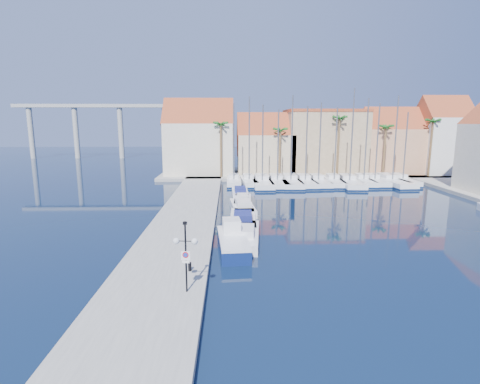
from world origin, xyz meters
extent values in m
plane|color=black|center=(0.00, 0.00, 0.00)|extent=(260.00, 260.00, 0.00)
cube|color=gray|center=(-9.00, 13.50, 0.25)|extent=(6.00, 77.00, 0.50)
cube|color=gray|center=(10.00, 48.00, 0.25)|extent=(54.00, 16.00, 0.50)
cylinder|color=black|center=(-7.00, -2.02, 2.52)|extent=(0.10, 0.10, 4.03)
cylinder|color=black|center=(-7.25, -2.00, 3.42)|extent=(0.51, 0.10, 0.05)
cylinder|color=black|center=(-6.75, -2.04, 3.42)|extent=(0.51, 0.10, 0.05)
sphere|color=white|center=(-7.50, -1.97, 3.42)|extent=(0.36, 0.36, 0.36)
sphere|color=white|center=(-6.50, -2.07, 3.42)|extent=(0.36, 0.36, 0.36)
cube|color=black|center=(-7.00, -2.02, 4.43)|extent=(0.23, 0.14, 0.16)
cube|color=white|center=(-7.01, -2.08, 2.62)|extent=(0.50, 0.08, 0.50)
cylinder|color=red|center=(-7.01, -2.11, 2.67)|extent=(0.34, 0.05, 0.34)
cylinder|color=#1933A5|center=(-7.01, -2.12, 2.67)|extent=(0.24, 0.03, 0.24)
cube|color=white|center=(-7.01, -2.08, 2.26)|extent=(0.40, 0.07, 0.14)
cylinder|color=black|center=(-7.14, 0.93, 0.77)|extent=(0.22, 0.22, 0.55)
cube|color=#0E1E53|center=(-4.36, 5.96, 0.47)|extent=(2.58, 6.44, 0.94)
cube|color=white|center=(-4.36, 5.96, 1.05)|extent=(2.58, 6.44, 0.21)
cube|color=white|center=(-4.45, 7.22, 1.63)|extent=(1.49, 1.78, 1.15)
cube|color=white|center=(-3.40, 8.35, 0.40)|extent=(3.02, 7.63, 0.80)
cube|color=white|center=(-3.47, 7.61, 1.10)|extent=(1.89, 2.74, 0.60)
cube|color=white|center=(-3.33, 13.30, 0.40)|extent=(2.63, 7.54, 0.80)
cube|color=navy|center=(-3.35, 12.56, 1.10)|extent=(1.76, 2.67, 0.60)
cube|color=white|center=(-3.16, 18.80, 0.40)|extent=(2.81, 7.06, 0.80)
cube|color=white|center=(-3.10, 18.11, 1.10)|extent=(1.75, 2.54, 0.60)
cube|color=white|center=(-3.02, 22.23, 0.40)|extent=(2.26, 6.11, 0.80)
cube|color=white|center=(-3.05, 21.63, 1.10)|extent=(1.46, 2.18, 0.60)
cube|color=white|center=(-3.20, 27.28, 0.40)|extent=(2.11, 6.37, 0.80)
cube|color=navy|center=(-3.19, 26.65, 1.10)|extent=(1.45, 2.24, 0.60)
cube|color=white|center=(-3.90, 36.66, 0.50)|extent=(2.12, 8.12, 1.00)
cube|color=#0E2046|center=(-3.90, 36.66, 0.18)|extent=(2.18, 8.18, 0.28)
cube|color=white|center=(-3.90, 37.47, 1.30)|extent=(1.48, 2.44, 0.60)
cylinder|color=slate|center=(-3.90, 36.25, 6.77)|extent=(0.20, 0.20, 11.53)
cube|color=white|center=(-1.56, 36.48, 0.50)|extent=(2.67, 8.46, 1.00)
cube|color=#0E2046|center=(-1.56, 36.48, 0.18)|extent=(2.73, 8.52, 0.28)
cube|color=white|center=(-1.61, 37.32, 1.30)|extent=(1.67, 2.59, 0.60)
cylinder|color=slate|center=(-1.53, 36.07, 7.27)|extent=(0.20, 0.20, 12.54)
cube|color=white|center=(0.43, 35.53, 0.50)|extent=(2.93, 11.09, 1.00)
cube|color=#0E2046|center=(0.43, 35.53, 0.18)|extent=(2.99, 11.15, 0.28)
cube|color=white|center=(0.43, 36.63, 1.30)|extent=(2.03, 3.33, 0.60)
cylinder|color=slate|center=(0.44, 34.97, 6.64)|extent=(0.20, 0.20, 11.27)
cube|color=white|center=(2.81, 35.89, 0.50)|extent=(2.82, 10.43, 1.00)
cube|color=#0E2046|center=(2.81, 35.89, 0.18)|extent=(2.88, 10.49, 0.28)
cube|color=white|center=(2.80, 36.93, 1.30)|extent=(1.93, 3.14, 0.60)
cylinder|color=slate|center=(2.82, 35.37, 6.31)|extent=(0.20, 0.20, 10.62)
cube|color=white|center=(4.95, 36.11, 0.50)|extent=(3.37, 11.36, 1.00)
cube|color=#0E2046|center=(4.95, 36.11, 0.18)|extent=(3.43, 11.42, 0.28)
cube|color=white|center=(5.00, 37.23, 1.30)|extent=(2.18, 3.45, 0.60)
cylinder|color=slate|center=(4.93, 35.54, 7.34)|extent=(0.20, 0.20, 12.67)
cube|color=white|center=(7.15, 35.84, 0.50)|extent=(2.60, 9.65, 1.00)
cube|color=#0E2046|center=(7.15, 35.84, 0.18)|extent=(2.66, 9.71, 0.28)
cube|color=white|center=(7.14, 36.80, 1.30)|extent=(1.78, 2.90, 0.60)
cylinder|color=slate|center=(7.15, 35.36, 6.56)|extent=(0.20, 0.20, 11.13)
cube|color=white|center=(9.22, 35.91, 0.50)|extent=(2.62, 9.37, 1.00)
cube|color=#0E2046|center=(9.22, 35.91, 0.18)|extent=(2.68, 9.43, 0.28)
cube|color=white|center=(9.20, 36.84, 1.30)|extent=(1.75, 2.83, 0.60)
cylinder|color=slate|center=(9.23, 35.44, 6.83)|extent=(0.20, 0.20, 11.65)
cube|color=white|center=(11.76, 36.07, 0.50)|extent=(3.04, 9.31, 1.00)
cube|color=#0E2046|center=(11.76, 36.07, 0.18)|extent=(3.10, 9.37, 0.28)
cube|color=white|center=(11.83, 36.99, 1.30)|extent=(1.86, 2.86, 0.60)
cylinder|color=slate|center=(11.73, 35.62, 6.50)|extent=(0.20, 0.20, 11.00)
cube|color=white|center=(13.93, 35.31, 0.50)|extent=(3.72, 11.28, 1.00)
cube|color=#0E2046|center=(13.93, 35.31, 0.18)|extent=(3.79, 11.34, 0.28)
cube|color=white|center=(14.01, 36.42, 1.30)|extent=(2.27, 3.47, 0.60)
cylinder|color=slate|center=(13.89, 34.76, 7.85)|extent=(0.20, 0.20, 13.71)
cube|color=white|center=(16.51, 36.26, 0.50)|extent=(3.08, 9.11, 1.00)
cube|color=#0E2046|center=(16.51, 36.26, 0.18)|extent=(3.15, 9.18, 0.28)
cube|color=white|center=(16.58, 37.15, 1.30)|extent=(1.85, 2.81, 0.60)
cylinder|color=slate|center=(16.47, 35.81, 7.15)|extent=(0.20, 0.20, 12.29)
cube|color=white|center=(18.24, 36.29, 0.50)|extent=(2.36, 8.79, 1.00)
cube|color=#0E2046|center=(18.24, 36.29, 0.18)|extent=(2.42, 8.85, 0.28)
cube|color=white|center=(18.25, 37.17, 1.30)|extent=(1.62, 2.65, 0.60)
cylinder|color=slate|center=(18.23, 35.85, 6.78)|extent=(0.20, 0.20, 11.57)
cube|color=white|center=(20.80, 36.01, 0.50)|extent=(3.75, 11.57, 1.00)
cube|color=#0E2046|center=(20.80, 36.01, 0.18)|extent=(3.81, 11.63, 0.28)
cube|color=white|center=(20.72, 37.15, 1.30)|extent=(2.31, 3.55, 0.60)
cylinder|color=slate|center=(20.84, 35.44, 7.34)|extent=(0.20, 0.20, 12.68)
cube|color=white|center=(22.77, 36.51, 0.50)|extent=(2.71, 8.81, 1.00)
cube|color=#0E2046|center=(22.77, 36.51, 0.18)|extent=(2.78, 8.87, 0.28)
cube|color=white|center=(22.72, 37.38, 1.30)|extent=(1.72, 2.69, 0.60)
cylinder|color=slate|center=(22.79, 36.07, 6.13)|extent=(0.20, 0.20, 10.26)
cube|color=beige|center=(-10.00, 47.00, 5.00)|extent=(12.00, 9.00, 9.00)
cube|color=brown|center=(-10.00, 47.00, 9.50)|extent=(12.30, 9.00, 9.00)
cube|color=#CFB692|center=(2.00, 47.00, 4.00)|extent=(10.00, 8.00, 7.00)
cube|color=brown|center=(2.00, 47.00, 7.50)|extent=(10.30, 8.00, 8.00)
cube|color=tan|center=(13.00, 48.00, 6.00)|extent=(14.00, 10.00, 11.00)
cube|color=brown|center=(13.00, 48.00, 11.75)|extent=(14.20, 10.20, 0.50)
cube|color=tan|center=(25.00, 47.00, 4.50)|extent=(10.00, 8.00, 8.00)
cube|color=brown|center=(25.00, 47.00, 8.50)|extent=(10.30, 8.00, 8.00)
cube|color=silver|center=(34.00, 46.00, 5.50)|extent=(8.00, 8.00, 10.00)
cube|color=brown|center=(34.00, 46.00, 10.50)|extent=(8.30, 8.00, 8.00)
cylinder|color=brown|center=(-6.00, 42.00, 5.00)|extent=(0.36, 0.36, 9.00)
sphere|color=#1B6120|center=(-6.00, 42.00, 9.35)|extent=(2.60, 2.60, 2.60)
cylinder|color=brown|center=(4.00, 42.00, 4.50)|extent=(0.36, 0.36, 8.00)
sphere|color=#1B6120|center=(4.00, 42.00, 8.35)|extent=(2.60, 2.60, 2.60)
cylinder|color=brown|center=(14.00, 42.00, 5.50)|extent=(0.36, 0.36, 10.00)
sphere|color=#1B6120|center=(14.00, 42.00, 10.35)|extent=(2.60, 2.60, 2.60)
cylinder|color=brown|center=(22.00, 42.00, 4.75)|extent=(0.36, 0.36, 8.50)
sphere|color=#1B6120|center=(22.00, 42.00, 8.85)|extent=(2.60, 2.60, 2.60)
cylinder|color=brown|center=(30.00, 42.00, 5.25)|extent=(0.36, 0.36, 9.50)
sphere|color=#1B6120|center=(30.00, 42.00, 9.85)|extent=(2.60, 2.60, 2.60)
cube|color=#9E9E99|center=(-38.00, 82.00, 14.00)|extent=(48.00, 2.20, 0.90)
cylinder|color=#9E9E99|center=(-58.00, 82.00, 7.00)|extent=(1.40, 1.40, 14.00)
cylinder|color=#9E9E99|center=(-46.00, 82.00, 7.00)|extent=(1.40, 1.40, 14.00)
cylinder|color=#9E9E99|center=(-34.00, 82.00, 7.00)|extent=(1.40, 1.40, 14.00)
cylinder|color=#9E9E99|center=(-22.00, 82.00, 7.00)|extent=(1.40, 1.40, 14.00)
camera|label=1|loc=(-4.60, -21.50, 9.78)|focal=28.00mm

